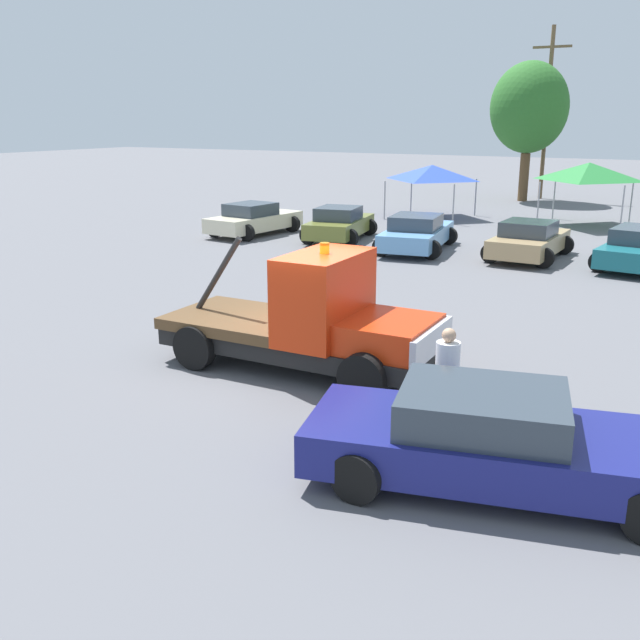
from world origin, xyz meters
TOP-DOWN VIEW (x-y plane):
  - ground_plane at (0.00, 0.00)m, footprint 160.00×160.00m
  - tow_truck at (0.35, 0.00)m, footprint 5.52×2.30m
  - foreground_car at (4.68, -2.76)m, footprint 5.42×3.05m
  - person_near_truck at (3.52, -1.42)m, footprint 0.38×0.38m
  - parked_car_cream at (-10.01, 13.40)m, footprint 2.74×4.58m
  - parked_car_olive at (-6.27, 14.00)m, footprint 2.83×4.47m
  - parked_car_skyblue at (-2.66, 13.23)m, footprint 2.91×4.94m
  - parked_car_tan at (1.35, 13.59)m, footprint 2.56×4.30m
  - canopy_tent_blue at (-5.36, 22.06)m, footprint 3.51×3.51m
  - canopy_tent_green at (1.75, 22.82)m, footprint 3.54×3.54m
  - tree_left at (-3.12, 31.55)m, footprint 4.40×4.40m
  - utility_pole at (-2.49, 33.40)m, footprint 2.20×0.24m

SIDE VIEW (x-z plane):
  - ground_plane at x=0.00m, z-range 0.00..0.00m
  - parked_car_olive at x=-6.27m, z-range -0.02..1.32m
  - parked_car_tan at x=1.35m, z-range -0.02..1.32m
  - parked_car_cream at x=-10.01m, z-range -0.02..1.32m
  - parked_car_skyblue at x=-2.66m, z-range -0.02..1.32m
  - foreground_car at x=4.68m, z-range -0.02..1.32m
  - person_near_truck at x=3.52m, z-range 0.13..1.82m
  - tow_truck at x=0.35m, z-range -0.29..2.25m
  - canopy_tent_blue at x=-5.36m, z-range 0.91..3.46m
  - canopy_tent_green at x=1.75m, z-range 1.01..3.84m
  - utility_pole at x=-2.49m, z-range 0.26..10.13m
  - tree_left at x=-3.12m, z-range 1.34..9.21m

